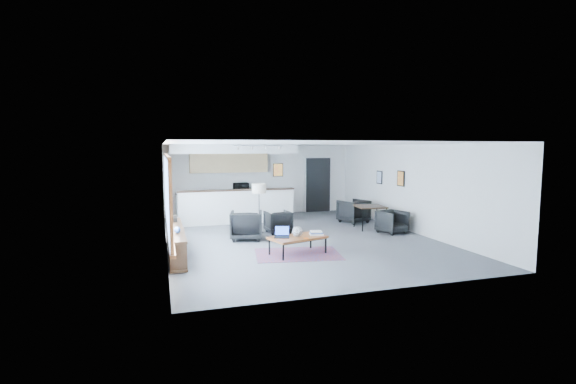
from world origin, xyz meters
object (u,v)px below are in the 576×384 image
object	(u,v)px
ceramic_pot	(297,232)
microwave	(241,186)
armchair_left	(246,224)
coffee_table	(298,238)
dining_table	(370,208)
dining_chair_far	(353,212)
floor_lamp	(259,190)
dining_chair_near	(392,223)
laptop	(282,234)
book_stack	(316,233)
armchair_right	(278,221)

from	to	relation	value
ceramic_pot	microwave	size ratio (longest dim) A/B	0.46
ceramic_pot	armchair_left	distance (m)	2.12
armchair_left	ceramic_pot	bearing A→B (deg)	126.37
coffee_table	armchair_left	world-z (taller)	armchair_left
coffee_table	ceramic_pot	bearing A→B (deg)	-145.37
dining_table	dining_chair_far	distance (m)	1.15
floor_lamp	dining_table	bearing A→B (deg)	-6.58
armchair_left	coffee_table	bearing A→B (deg)	126.97
coffee_table	dining_chair_near	bearing A→B (deg)	7.72
dining_table	dining_chair_near	distance (m)	0.91
ceramic_pot	dining_chair_near	xyz separation A→B (m)	(3.43, 1.54, -0.23)
microwave	dining_chair_far	bearing A→B (deg)	-38.73
laptop	dining_chair_far	xyz separation A→B (m)	(3.46, 3.33, -0.13)
coffee_table	ceramic_pot	xyz separation A→B (m)	(-0.02, -0.02, 0.15)
microwave	laptop	bearing A→B (deg)	-93.82
laptop	dining_chair_near	size ratio (longest dim) A/B	0.67
coffee_table	book_stack	world-z (taller)	book_stack
dining_chair_near	dining_chair_far	world-z (taller)	dining_chair_far
laptop	ceramic_pot	world-z (taller)	laptop
laptop	armchair_right	distance (m)	2.54
armchair_right	dining_chair_near	distance (m)	3.34
dining_chair_near	microwave	xyz separation A→B (m)	(-3.64, 4.34, 0.80)
floor_lamp	dining_chair_near	size ratio (longest dim) A/B	2.32
armchair_right	microwave	xyz separation A→B (m)	(-0.47, 3.30, 0.75)
dining_chair_near	dining_chair_far	xyz separation A→B (m)	(-0.31, 1.90, 0.05)
coffee_table	dining_chair_near	xyz separation A→B (m)	(3.41, 1.52, -0.08)
dining_table	microwave	xyz separation A→B (m)	(-3.35, 3.55, 0.46)
ceramic_pot	microwave	xyz separation A→B (m)	(-0.21, 5.88, 0.56)
coffee_table	armchair_left	xyz separation A→B (m)	(-0.83, 1.93, 0.04)
dining_chair_near	dining_chair_far	size ratio (longest dim) A/B	0.86
dining_table	dining_chair_far	bearing A→B (deg)	90.91
armchair_left	floor_lamp	bearing A→B (deg)	-111.19
armchair_right	laptop	bearing A→B (deg)	72.04
book_stack	dining_chair_near	size ratio (longest dim) A/B	0.58
floor_lamp	dining_chair_far	distance (m)	3.58
floor_lamp	armchair_right	bearing A→B (deg)	-15.80
coffee_table	laptop	xyz separation A→B (m)	(-0.36, 0.09, 0.10)
coffee_table	dining_table	bearing A→B (deg)	20.32
book_stack	microwave	size ratio (longest dim) A/B	0.69
ceramic_pot	book_stack	world-z (taller)	ceramic_pot
dining_table	dining_chair_near	bearing A→B (deg)	-69.48
dining_chair_near	microwave	distance (m)	5.72
book_stack	dining_table	bearing A→B (deg)	40.59
armchair_left	dining_chair_near	xyz separation A→B (m)	(4.24, -0.42, -0.12)
armchair_left	dining_table	size ratio (longest dim) A/B	0.92
floor_lamp	ceramic_pot	bearing A→B (deg)	-84.24
book_stack	armchair_left	distance (m)	2.29
coffee_table	ceramic_pot	world-z (taller)	ceramic_pot
ceramic_pot	floor_lamp	bearing A→B (deg)	95.76
armchair_right	dining_table	bearing A→B (deg)	170.92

